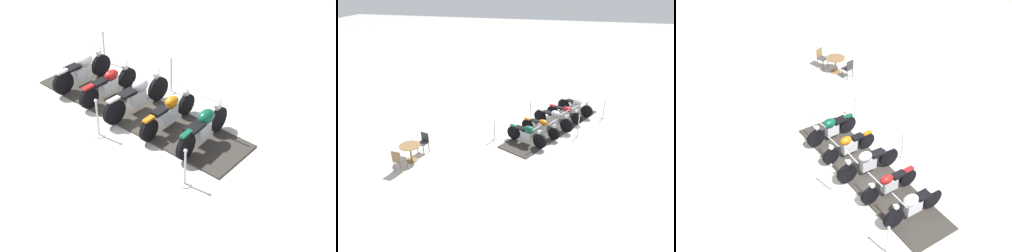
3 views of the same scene
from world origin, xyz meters
TOP-DOWN VIEW (x-y plane):
  - ground_plane at (0.00, 0.00)m, footprint 80.00×80.00m
  - display_platform at (0.00, 0.00)m, footprint 6.70×4.46m
  - motorcycle_forest at (-2.02, 0.98)m, footprint 1.04×1.98m
  - motorcycle_copper at (-1.02, 0.47)m, footprint 1.07×1.98m
  - motorcycle_chrome at (-0.02, -0.03)m, footprint 1.30×2.09m
  - motorcycle_maroon at (0.99, -0.53)m, footprint 1.12×1.93m
  - motorcycle_cream at (1.99, -1.04)m, footprint 1.11×1.95m
  - stanchion_left_front at (-1.90, 2.55)m, footprint 0.30×0.30m
  - stanchion_right_rear at (1.90, -2.55)m, footprint 0.34×0.34m
  - stanchion_right_mid at (-0.64, -1.27)m, footprint 0.29×0.29m
  - stanchion_left_mid at (0.64, 1.27)m, footprint 0.30×0.30m
  - cafe_table at (-4.53, 5.48)m, footprint 0.87×0.87m
  - cafe_chair_near_table at (-5.35, 5.55)m, footprint 0.43×0.43m
  - cafe_chair_across_table at (-3.74, 5.27)m, footprint 0.49×0.49m

SIDE VIEW (x-z plane):
  - ground_plane at x=0.00m, z-range 0.00..0.00m
  - display_platform at x=0.00m, z-range 0.00..0.04m
  - stanchion_right_rear at x=1.90m, z-range -0.20..0.88m
  - stanchion_left_front at x=-1.90m, z-range -0.16..0.85m
  - stanchion_left_mid at x=0.64m, z-range -0.17..0.93m
  - stanchion_right_mid at x=-0.64m, z-range -0.16..0.98m
  - motorcycle_maroon at x=0.99m, z-range 0.01..0.92m
  - motorcycle_copper at x=-1.02m, z-range 0.03..0.92m
  - cafe_chair_across_table at x=-3.74m, z-range 0.08..0.98m
  - motorcycle_cream at x=1.99m, z-range 0.03..1.03m
  - motorcycle_forest at x=-2.02m, z-range 0.05..1.03m
  - motorcycle_chrome at x=-0.02m, z-range 0.03..1.06m
  - cafe_chair_near_table at x=-5.35m, z-range 0.08..1.02m
  - cafe_table at x=-4.53m, z-range 0.19..0.93m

